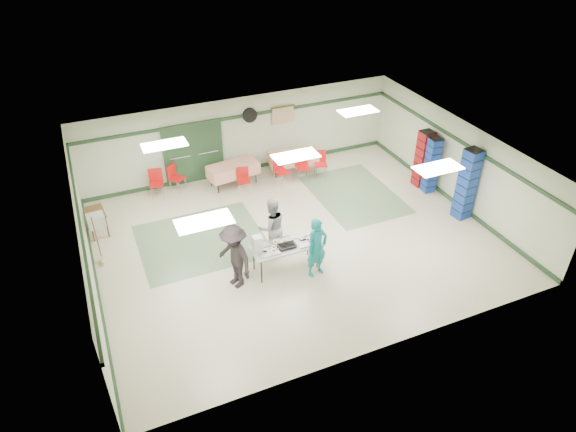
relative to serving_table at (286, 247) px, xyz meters
name	(u,v)px	position (x,y,z in m)	size (l,w,h in m)	color
floor	(295,239)	(0.76, 1.11, -0.72)	(11.00, 11.00, 0.00)	#BEB999
ceiling	(296,155)	(0.76, 1.11, 1.98)	(11.00, 11.00, 0.00)	white
wall_back	(242,135)	(0.76, 5.61, 0.63)	(11.00, 11.00, 0.00)	#B4BDA1
wall_front	(383,305)	(0.76, -3.39, 0.63)	(11.00, 11.00, 0.00)	#B4BDA1
wall_left	(85,247)	(-4.74, 1.11, 0.63)	(9.00, 9.00, 0.00)	#B4BDA1
wall_right	(458,162)	(6.26, 1.11, 0.63)	(9.00, 9.00, 0.00)	#B4BDA1
trim_back	(241,116)	(0.76, 5.58, 1.33)	(11.00, 0.06, 0.10)	#213D22
baseboard_back	(244,169)	(0.76, 5.58, -0.66)	(11.00, 0.06, 0.12)	#213D22
trim_left	(80,223)	(-4.71, 1.11, 1.33)	(9.00, 0.06, 0.10)	#213D22
baseboard_left	(98,288)	(-4.71, 1.11, -0.66)	(9.00, 0.06, 0.12)	#213D22
trim_right	(461,142)	(6.23, 1.11, 1.33)	(9.00, 0.06, 0.10)	#213D22
baseboard_right	(449,198)	(6.23, 1.11, -0.66)	(9.00, 0.06, 0.12)	#213D22
green_patch_a	(201,240)	(-1.74, 2.11, -0.71)	(3.50, 3.00, 0.01)	slate
green_patch_b	(354,194)	(3.56, 2.61, -0.71)	(2.50, 3.50, 0.01)	slate
double_door_left	(180,155)	(-1.44, 5.55, 0.33)	(0.90, 0.06, 2.10)	gray
double_door_right	(208,150)	(-0.49, 5.55, 0.33)	(0.90, 0.06, 2.10)	gray
door_frame	(194,153)	(-0.97, 5.53, 0.33)	(2.00, 0.03, 2.15)	#213D22
wall_fan	(250,115)	(1.06, 5.55, 1.33)	(0.50, 0.50, 0.10)	black
scroll_banner	(283,115)	(2.26, 5.55, 1.13)	(0.80, 0.02, 0.60)	tan
serving_table	(286,247)	(0.00, 0.00, 0.00)	(1.82, 0.75, 0.76)	#B9B9B4
sheet_tray_right	(307,241)	(0.59, -0.07, 0.06)	(0.60, 0.46, 0.02)	silver
sheet_tray_mid	(282,243)	(-0.04, 0.13, 0.06)	(0.59, 0.45, 0.02)	silver
sheet_tray_left	(268,252)	(-0.52, -0.08, 0.06)	(0.56, 0.42, 0.02)	silver
baking_pan	(287,246)	(0.00, -0.08, 0.08)	(0.45, 0.28, 0.08)	black
foam_box_stack	(258,244)	(-0.74, 0.07, 0.27)	(0.24, 0.22, 0.45)	white
volunteer_teal	(317,248)	(0.66, -0.50, 0.12)	(0.61, 0.40, 1.68)	#148089
volunteer_grey	(272,227)	(-0.07, 0.80, 0.14)	(0.83, 0.65, 1.71)	gray
volunteer_dark	(234,257)	(-1.42, -0.09, 0.18)	(1.16, 0.67, 1.80)	black
dining_table_a	(293,157)	(2.33, 4.80, -0.15)	(1.78, 1.01, 0.77)	red
dining_table_b	(233,169)	(0.13, 4.80, -0.15)	(1.77, 0.97, 0.77)	red
chair_a	(302,164)	(2.42, 4.24, -0.14)	(0.50, 0.50, 0.94)	red
chair_b	(280,168)	(1.60, 4.24, -0.14)	(0.56, 0.56, 0.94)	red
chair_c	(320,161)	(3.09, 4.24, -0.16)	(0.53, 0.53, 0.91)	red
chair_d	(243,177)	(0.28, 4.23, -0.19)	(0.48, 0.48, 0.86)	red
chair_loose_a	(174,175)	(-1.75, 5.18, -0.15)	(0.61, 0.61, 0.93)	red
chair_loose_b	(156,180)	(-2.38, 5.09, -0.14)	(0.51, 0.51, 0.94)	red
crate_stack_blue_a	(431,165)	(5.91, 1.86, 0.23)	(0.36, 0.36, 1.90)	navy
crate_stack_red	(423,159)	(5.91, 2.31, 0.26)	(0.43, 0.43, 1.95)	maroon
crate_stack_blue_b	(467,184)	(5.91, 0.19, 0.42)	(0.44, 0.44, 2.28)	navy
printer_table	(95,215)	(-4.39, 3.65, -0.09)	(0.59, 0.85, 0.74)	brown
office_printer	(96,221)	(-4.39, 2.88, 0.21)	(0.45, 0.39, 0.35)	#B5B6B1
broom	(97,239)	(-4.47, 2.23, 0.06)	(0.03, 0.03, 1.50)	brown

